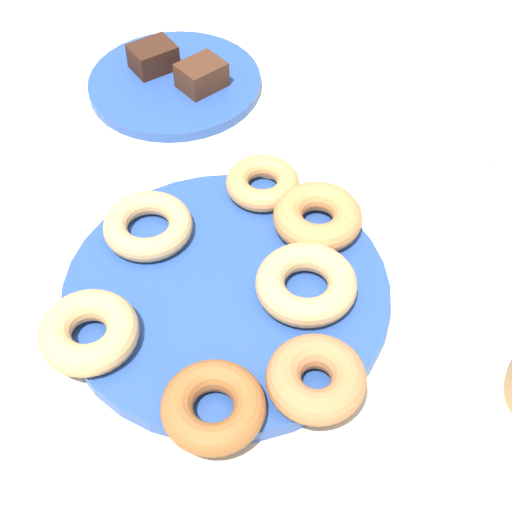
{
  "coord_description": "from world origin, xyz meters",
  "views": [
    {
      "loc": [
        0.41,
        -0.14,
        0.55
      ],
      "look_at": [
        0.0,
        0.03,
        0.05
      ],
      "focal_mm": 51.95,
      "sensor_mm": 36.0,
      "label": 1
    }
  ],
  "objects_px": {
    "donut_4": "(318,217)",
    "brownie_far": "(201,75)",
    "donut_1": "(306,284)",
    "donut_2": "(148,226)",
    "donut_0": "(89,332)",
    "donut_6": "(213,407)",
    "donut_plate": "(227,291)",
    "donut_5": "(262,183)",
    "brownie_near": "(153,57)",
    "cake_plate": "(175,83)",
    "donut_3": "(316,379)"
  },
  "relations": [
    {
      "from": "donut_5",
      "to": "brownie_near",
      "type": "bearing_deg",
      "value": -171.66
    },
    {
      "from": "donut_0",
      "to": "brownie_far",
      "type": "xyz_separation_m",
      "value": [
        -0.32,
        0.22,
        -0.0
      ]
    },
    {
      "from": "donut_1",
      "to": "donut_2",
      "type": "xyz_separation_m",
      "value": [
        -0.13,
        -0.11,
        -0.0
      ]
    },
    {
      "from": "donut_4",
      "to": "cake_plate",
      "type": "height_order",
      "value": "donut_4"
    },
    {
      "from": "cake_plate",
      "to": "brownie_far",
      "type": "xyz_separation_m",
      "value": [
        0.03,
        0.03,
        0.02
      ]
    },
    {
      "from": "donut_plate",
      "to": "donut_4",
      "type": "distance_m",
      "value": 0.12
    },
    {
      "from": "donut_3",
      "to": "donut_4",
      "type": "height_order",
      "value": "same"
    },
    {
      "from": "donut_1",
      "to": "brownie_far",
      "type": "height_order",
      "value": "brownie_far"
    },
    {
      "from": "donut_4",
      "to": "donut_3",
      "type": "bearing_deg",
      "value": -25.95
    },
    {
      "from": "donut_0",
      "to": "donut_6",
      "type": "height_order",
      "value": "donut_0"
    },
    {
      "from": "brownie_far",
      "to": "donut_6",
      "type": "bearing_deg",
      "value": -18.46
    },
    {
      "from": "donut_4",
      "to": "brownie_near",
      "type": "bearing_deg",
      "value": -168.26
    },
    {
      "from": "donut_plate",
      "to": "brownie_near",
      "type": "bearing_deg",
      "value": 173.3
    },
    {
      "from": "donut_6",
      "to": "brownie_near",
      "type": "relative_size",
      "value": 1.63
    },
    {
      "from": "donut_5",
      "to": "donut_6",
      "type": "distance_m",
      "value": 0.27
    },
    {
      "from": "donut_0",
      "to": "brownie_near",
      "type": "xyz_separation_m",
      "value": [
        -0.38,
        0.17,
        -0.0
      ]
    },
    {
      "from": "donut_5",
      "to": "donut_3",
      "type": "bearing_deg",
      "value": -12.23
    },
    {
      "from": "donut_4",
      "to": "brownie_far",
      "type": "xyz_separation_m",
      "value": [
        -0.27,
        -0.03,
        -0.0
      ]
    },
    {
      "from": "donut_2",
      "to": "donut_4",
      "type": "xyz_separation_m",
      "value": [
        0.06,
        0.16,
        0.0
      ]
    },
    {
      "from": "donut_0",
      "to": "donut_2",
      "type": "xyz_separation_m",
      "value": [
        -0.1,
        0.08,
        -0.0
      ]
    },
    {
      "from": "donut_plate",
      "to": "donut_5",
      "type": "distance_m",
      "value": 0.13
    },
    {
      "from": "donut_0",
      "to": "donut_4",
      "type": "relative_size",
      "value": 0.99
    },
    {
      "from": "cake_plate",
      "to": "brownie_near",
      "type": "bearing_deg",
      "value": -153.43
    },
    {
      "from": "donut_4",
      "to": "donut_6",
      "type": "bearing_deg",
      "value": -46.78
    },
    {
      "from": "brownie_far",
      "to": "donut_4",
      "type": "bearing_deg",
      "value": 5.42
    },
    {
      "from": "donut_1",
      "to": "brownie_far",
      "type": "xyz_separation_m",
      "value": [
        -0.34,
        0.02,
        -0.0
      ]
    },
    {
      "from": "donut_0",
      "to": "donut_4",
      "type": "xyz_separation_m",
      "value": [
        -0.05,
        0.24,
        0.0
      ]
    },
    {
      "from": "donut_0",
      "to": "cake_plate",
      "type": "bearing_deg",
      "value": 151.1
    },
    {
      "from": "donut_5",
      "to": "brownie_near",
      "type": "xyz_separation_m",
      "value": [
        -0.26,
        -0.04,
        0.0
      ]
    },
    {
      "from": "donut_6",
      "to": "cake_plate",
      "type": "relative_size",
      "value": 0.4
    },
    {
      "from": "donut_2",
      "to": "brownie_near",
      "type": "distance_m",
      "value": 0.29
    },
    {
      "from": "donut_4",
      "to": "brownie_far",
      "type": "distance_m",
      "value": 0.27
    },
    {
      "from": "donut_3",
      "to": "donut_6",
      "type": "relative_size",
      "value": 0.98
    },
    {
      "from": "cake_plate",
      "to": "brownie_near",
      "type": "distance_m",
      "value": 0.04
    },
    {
      "from": "donut_2",
      "to": "donut_0",
      "type": "bearing_deg",
      "value": -39.05
    },
    {
      "from": "donut_0",
      "to": "donut_3",
      "type": "relative_size",
      "value": 1.04
    },
    {
      "from": "brownie_near",
      "to": "brownie_far",
      "type": "xyz_separation_m",
      "value": [
        0.06,
        0.04,
        0.0
      ]
    },
    {
      "from": "cake_plate",
      "to": "donut_1",
      "type": "bearing_deg",
      "value": 0.98
    },
    {
      "from": "donut_4",
      "to": "donut_5",
      "type": "distance_m",
      "value": 0.07
    },
    {
      "from": "donut_plate",
      "to": "donut_3",
      "type": "distance_m",
      "value": 0.14
    },
    {
      "from": "donut_6",
      "to": "brownie_far",
      "type": "bearing_deg",
      "value": 161.54
    },
    {
      "from": "donut_plate",
      "to": "donut_5",
      "type": "relative_size",
      "value": 4.02
    },
    {
      "from": "brownie_far",
      "to": "donut_1",
      "type": "bearing_deg",
      "value": -3.41
    },
    {
      "from": "donut_5",
      "to": "donut_6",
      "type": "bearing_deg",
      "value": -31.34
    },
    {
      "from": "donut_2",
      "to": "donut_3",
      "type": "relative_size",
      "value": 1.05
    },
    {
      "from": "donut_5",
      "to": "brownie_far",
      "type": "distance_m",
      "value": 0.2
    },
    {
      "from": "donut_1",
      "to": "donut_5",
      "type": "xyz_separation_m",
      "value": [
        -0.14,
        0.02,
        -0.0
      ]
    },
    {
      "from": "donut_1",
      "to": "brownie_near",
      "type": "distance_m",
      "value": 0.4
    },
    {
      "from": "donut_0",
      "to": "brownie_near",
      "type": "height_order",
      "value": "same"
    },
    {
      "from": "donut_plate",
      "to": "donut_1",
      "type": "height_order",
      "value": "donut_1"
    }
  ]
}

